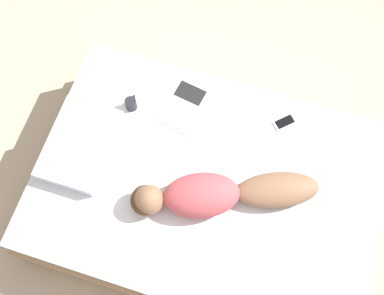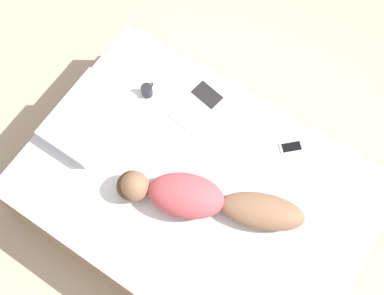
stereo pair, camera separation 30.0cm
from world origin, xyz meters
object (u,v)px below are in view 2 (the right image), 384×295
at_px(open_magazine, 198,104).
at_px(coffee_mug, 147,90).
at_px(cell_phone, 291,147).
at_px(person, 200,199).

relative_size(open_magazine, coffee_mug, 3.94).
bearing_deg(cell_phone, person, 110.95).
xyz_separation_m(open_magazine, coffee_mug, (-0.13, 0.35, 0.04)).
relative_size(person, coffee_mug, 10.64).
xyz_separation_m(coffee_mug, cell_phone, (0.20, -1.06, -0.04)).
height_order(person, cell_phone, person).
relative_size(person, cell_phone, 7.12).
height_order(coffee_mug, cell_phone, coffee_mug).
distance_m(person, cell_phone, 0.74).
distance_m(person, coffee_mug, 0.88).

